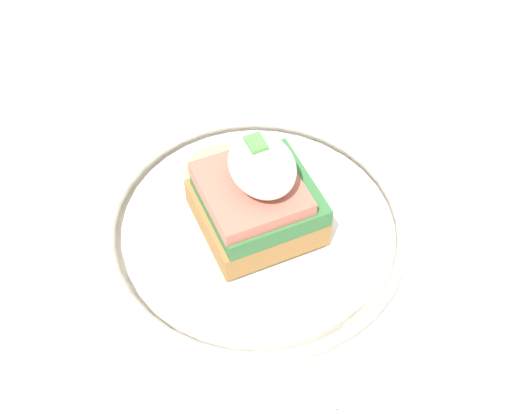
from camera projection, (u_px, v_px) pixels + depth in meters
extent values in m
cube|color=beige|center=(262.00, 269.00, 0.55)|extent=(1.04, 0.86, 0.03)
cylinder|color=beige|center=(351.00, 112.00, 1.20)|extent=(0.06, 0.06, 0.71)
cylinder|color=silver|center=(256.00, 229.00, 0.55)|extent=(0.21, 0.21, 0.01)
torus|color=gray|center=(256.00, 225.00, 0.55)|extent=(0.23, 0.23, 0.01)
cube|color=olive|center=(256.00, 212.00, 0.54)|extent=(0.08, 0.08, 0.02)
cube|color=#2D6033|center=(259.00, 197.00, 0.52)|extent=(0.08, 0.08, 0.02)
cube|color=#9E5647|center=(254.00, 187.00, 0.51)|extent=(0.07, 0.07, 0.01)
ellipsoid|color=white|center=(262.00, 166.00, 0.49)|extent=(0.06, 0.05, 0.03)
cylinder|color=#EAD166|center=(223.00, 171.00, 0.57)|extent=(0.06, 0.06, 0.00)
cube|color=#47843D|center=(256.00, 143.00, 0.48)|extent=(0.02, 0.01, 0.00)
cube|color=silver|center=(170.00, 114.00, 0.64)|extent=(0.03, 0.11, 0.00)
cube|color=silver|center=(237.00, 84.00, 0.66)|extent=(0.03, 0.04, 0.00)
cube|color=silver|center=(400.00, 376.00, 0.48)|extent=(0.04, 0.13, 0.00)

